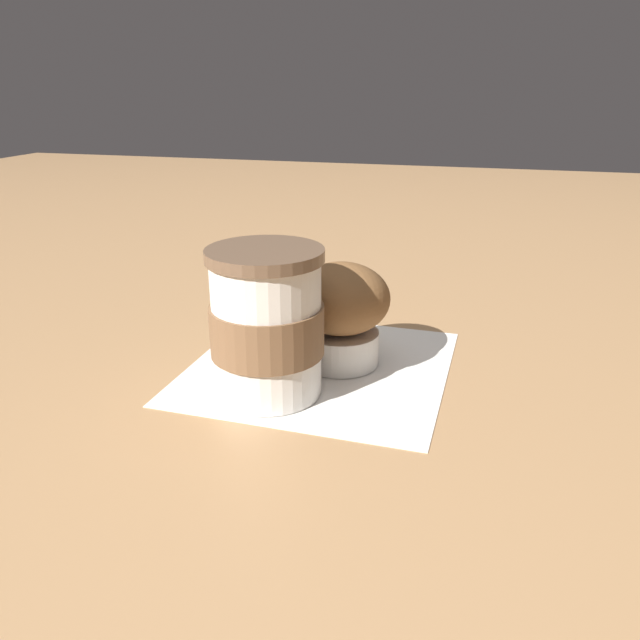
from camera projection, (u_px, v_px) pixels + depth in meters
The scene contains 5 objects.
ground_plane at pixel (320, 367), 0.59m from camera, with size 3.00×3.00×0.00m, color #A87C51.
paper_napkin at pixel (320, 366), 0.59m from camera, with size 0.24×0.24×0.00m, color white.
coffee_cup at pixel (267, 324), 0.52m from camera, with size 0.10×0.10×0.13m.
muffin at pixel (341, 310), 0.58m from camera, with size 0.09×0.09×0.10m.
banana at pixel (321, 316), 0.67m from camera, with size 0.14×0.10×0.03m.
Camera 1 is at (-0.52, -0.14, 0.26)m, focal length 35.00 mm.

